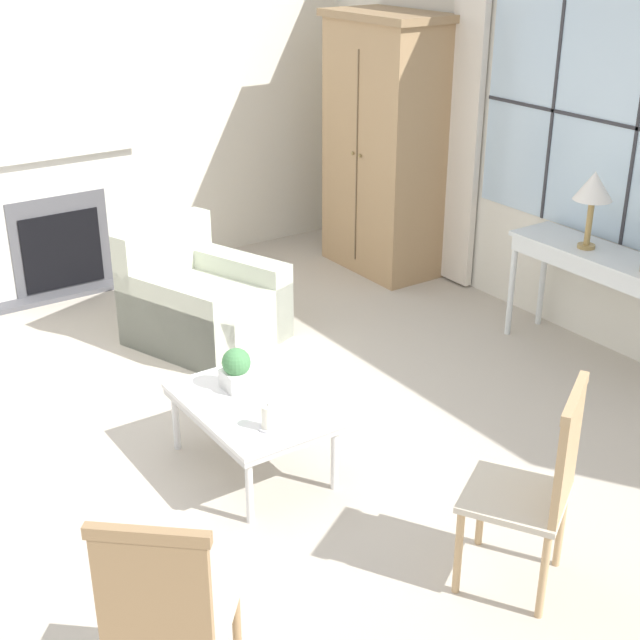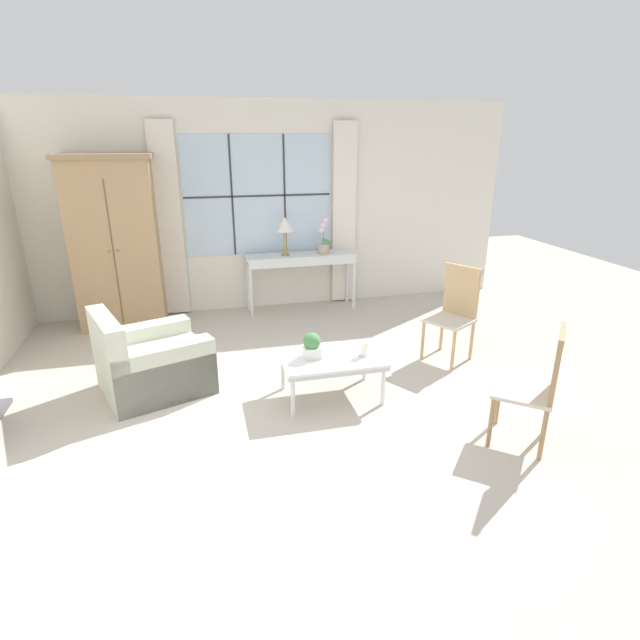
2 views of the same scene
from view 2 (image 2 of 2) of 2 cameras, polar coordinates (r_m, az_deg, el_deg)
The scene contains 12 objects.
ground_plane at distance 4.65m, azimuth -1.38°, elevation -9.81°, with size 14.00×14.00×0.00m, color #BCB2A3.
wall_back_windowed at distance 7.07m, azimuth -7.00°, elevation 12.50°, with size 7.20×0.14×2.80m.
armoire at distance 6.79m, azimuth -22.29°, elevation 8.12°, with size 1.10×0.63×2.14m.
console_table at distance 7.00m, azimuth -2.18°, elevation 6.83°, with size 1.54×0.40×0.80m.
table_lamp at distance 6.83m, azimuth -4.07°, elevation 10.72°, with size 0.26×0.26×0.52m.
potted_orchid at distance 6.97m, azimuth 0.40°, elevation 9.12°, with size 0.20×0.15×0.50m.
armchair_upholstered at distance 5.07m, azimuth -18.76°, elevation -4.81°, with size 1.17×1.12×0.82m.
side_chair_wooden at distance 5.62m, azimuth 15.18°, elevation 1.34°, with size 0.60×0.60×1.03m.
accent_chair_wooden at distance 4.21m, azimuth 23.75°, elevation -6.44°, with size 0.62×0.62×1.00m.
coffee_table at distance 4.64m, azimuth 1.32°, elevation -4.65°, with size 0.94×0.62×0.42m.
potted_plant_small at distance 4.55m, azimuth -0.93°, elevation -2.91°, with size 0.16×0.16×0.24m.
pillar_candle at distance 4.62m, azimuth 5.06°, elevation -3.39°, with size 0.10×0.10×0.15m.
Camera 2 is at (-0.87, -3.93, 2.32)m, focal length 28.00 mm.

